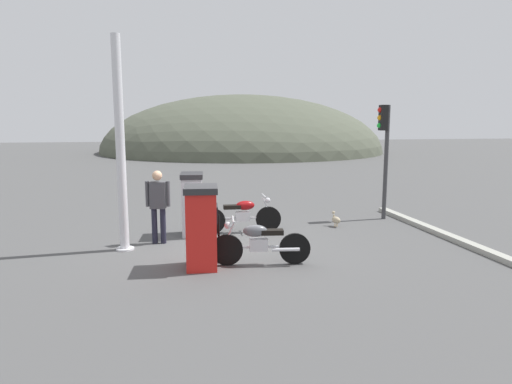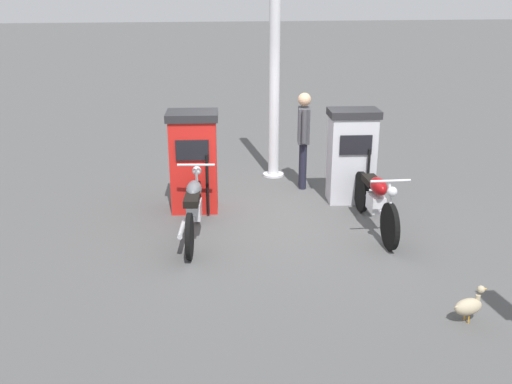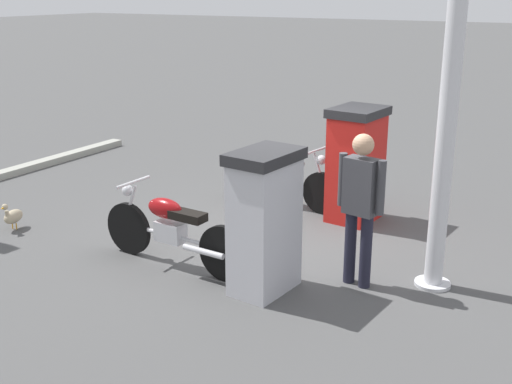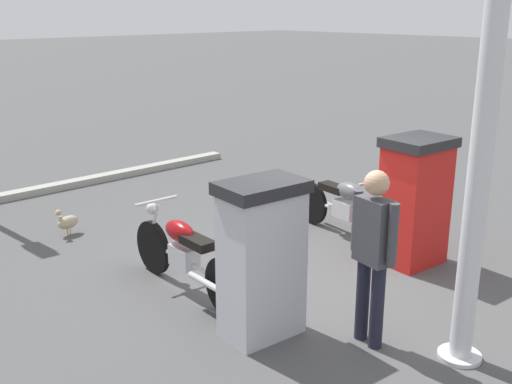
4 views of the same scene
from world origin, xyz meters
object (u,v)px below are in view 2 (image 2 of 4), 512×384
at_px(wandering_duck, 469,306).
at_px(canopy_support_pole, 274,57).
at_px(attendant_person, 304,134).
at_px(motorcycle_far_pump, 376,200).
at_px(motorcycle_near_pump, 194,207).
at_px(fuel_pump_far, 352,155).
at_px(fuel_pump_near, 194,161).

xyz_separation_m(wandering_duck, canopy_support_pole, (-5.47, -1.14, 2.05)).
bearing_deg(attendant_person, motorcycle_far_pump, 16.61).
bearing_deg(motorcycle_near_pump, attendant_person, 133.69).
distance_m(fuel_pump_far, attendant_person, 1.06).
bearing_deg(motorcycle_near_pump, wandering_duck, 45.54).
relative_size(attendant_person, canopy_support_pole, 0.37).
relative_size(attendant_person, wandering_duck, 4.18).
height_order(fuel_pump_near, motorcycle_near_pump, fuel_pump_near).
distance_m(fuel_pump_near, attendant_person, 2.16).
bearing_deg(motorcycle_far_pump, wandering_duck, 2.54).
relative_size(fuel_pump_far, motorcycle_far_pump, 0.75).
xyz_separation_m(fuel_pump_far, canopy_support_pole, (-1.58, -1.03, 1.45)).
relative_size(fuel_pump_near, attendant_person, 0.94).
xyz_separation_m(motorcycle_far_pump, wandering_duck, (2.63, 0.12, -0.27)).
xyz_separation_m(fuel_pump_near, motorcycle_far_pump, (1.26, 2.61, -0.35)).
height_order(fuel_pump_far, wandering_duck, fuel_pump_far).
distance_m(fuel_pump_far, canopy_support_pole, 2.38).
xyz_separation_m(fuel_pump_near, canopy_support_pole, (-1.58, 1.59, 1.43)).
xyz_separation_m(fuel_pump_far, attendant_person, (-0.83, -0.63, 0.19)).
height_order(attendant_person, canopy_support_pole, canopy_support_pole).
bearing_deg(attendant_person, motorcycle_near_pump, -46.31).
distance_m(motorcycle_far_pump, wandering_duck, 2.65).
distance_m(motorcycle_near_pump, canopy_support_pole, 3.65).
xyz_separation_m(fuel_pump_near, wandering_duck, (3.89, 2.73, -0.62)).
height_order(motorcycle_far_pump, attendant_person, attendant_person).
height_order(fuel_pump_far, motorcycle_far_pump, fuel_pump_far).
distance_m(fuel_pump_far, wandering_duck, 3.93).
relative_size(fuel_pump_near, wandering_duck, 3.93).
height_order(motorcycle_near_pump, motorcycle_far_pump, motorcycle_far_pump).
bearing_deg(fuel_pump_far, canopy_support_pole, -146.90).
xyz_separation_m(fuel_pump_far, wandering_duck, (3.89, 0.11, -0.60)).
xyz_separation_m(fuel_pump_near, attendant_person, (-0.83, 1.99, 0.17)).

